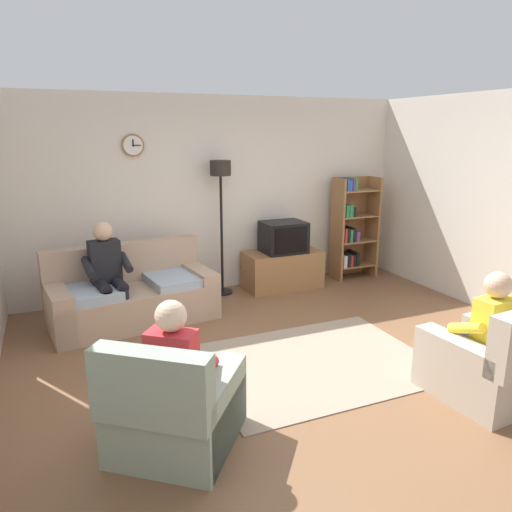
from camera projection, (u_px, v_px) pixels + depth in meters
The scene contains 13 objects.
ground_plane at pixel (306, 363), 4.79m from camera, with size 12.00×12.00×0.00m, color brown.
back_wall_assembly at pixel (217, 195), 6.82m from camera, with size 6.20×0.17×2.70m.
couch at pixel (132, 296), 5.78m from camera, with size 2.00×1.13×0.90m.
tv_stand at pixel (282, 270), 7.04m from camera, with size 1.10×0.56×0.54m.
tv at pixel (283, 237), 6.90m from camera, with size 0.60×0.49×0.44m.
bookshelf at pixel (351, 228), 7.44m from camera, with size 0.68×0.36×1.55m.
floor_lamp at pixel (221, 191), 6.50m from camera, with size 0.28×0.28×1.85m.
armchair_near_window at pixel (175, 410), 3.45m from camera, with size 1.17×1.19×0.90m.
armchair_near_bookshelf at pixel (488, 366), 4.11m from camera, with size 0.87×0.94×0.90m.
area_rug at pixel (315, 362), 4.79m from camera, with size 2.20×1.70×0.01m, color gray.
person_on_couch at pixel (108, 270), 5.48m from camera, with size 0.55×0.57×1.24m.
person_in_left_armchair at pixel (178, 365), 3.46m from camera, with size 0.62×0.64×1.12m.
person_in_right_armchair at pixel (483, 328), 4.11m from camera, with size 0.54×0.56×1.12m.
Camera 1 is at (-2.17, -3.82, 2.22)m, focal length 33.94 mm.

